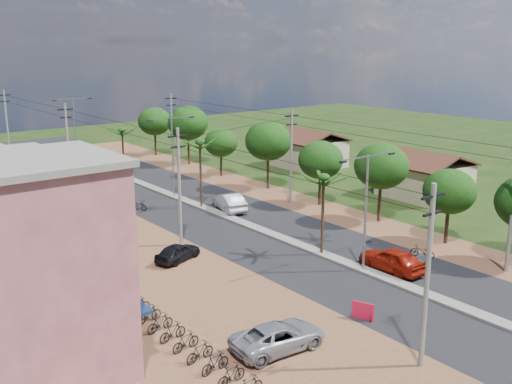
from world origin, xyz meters
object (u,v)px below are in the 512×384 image
car_silver_mid (229,202)px  parked_scooter_row (179,337)px  car_parked_dark (178,253)px  car_parked_silver (278,337)px  moto_rider_east (422,252)px  car_white_far (98,185)px  car_red_near (392,260)px  roadside_sign (363,311)px

car_silver_mid → parked_scooter_row: car_silver_mid is taller
car_silver_mid → car_parked_dark: 13.31m
car_parked_silver → parked_scooter_row: (-3.70, 3.44, -0.19)m
moto_rider_east → parked_scooter_row: size_ratio=0.14×
car_white_far → car_parked_dark: (-3.87, -22.53, -0.08)m
moto_rider_east → car_parked_dark: bearing=-54.7°
car_parked_silver → car_silver_mid: bearing=-25.0°
car_red_near → car_parked_dark: bearing=-45.7°
car_silver_mid → car_white_far: bearing=-50.7°
car_parked_silver → roadside_sign: size_ratio=4.19×
car_white_far → parked_scooter_row: (-10.05, -33.05, -0.21)m
car_white_far → car_parked_silver: bearing=-118.3°
car_white_far → moto_rider_east: size_ratio=2.80×
roadside_sign → parked_scooter_row: roadside_sign is taller
car_red_near → car_silver_mid: car_silver_mid is taller
moto_rider_east → car_parked_silver: bearing=-6.0°
car_red_near → parked_scooter_row: bearing=-0.2°
moto_rider_east → roadside_sign: 11.44m
car_parked_silver → moto_rider_east: car_parked_silver is taller
car_white_far → car_parked_silver: 37.04m
car_red_near → parked_scooter_row: car_red_near is taller
car_silver_mid → parked_scooter_row: 25.10m
car_parked_dark → moto_rider_east: bearing=-145.4°
car_white_far → moto_rider_east: bearing=-91.1°
car_parked_dark → parked_scooter_row: bearing=130.3°
car_parked_silver → parked_scooter_row: 5.06m
car_parked_dark → parked_scooter_row: size_ratio=0.30×
car_silver_mid → car_parked_dark: size_ratio=1.33×
car_white_far → car_parked_dark: 22.86m
roadside_sign → parked_scooter_row: (-9.55, 3.77, -0.02)m
car_parked_dark → car_red_near: bearing=-154.7°
car_silver_mid → roadside_sign: size_ratio=4.15×
car_parked_silver → car_parked_dark: (2.48, 13.96, -0.06)m
car_red_near → car_white_far: car_red_near is taller
parked_scooter_row → roadside_sign: bearing=-21.5°
car_silver_mid → moto_rider_east: 18.97m
parked_scooter_row → car_parked_dark: bearing=59.5°
moto_rider_east → roadside_sign: roadside_sign is taller
car_white_far → parked_scooter_row: bearing=-125.3°
car_red_near → parked_scooter_row: (-16.55, 0.01, -0.31)m
car_red_near → moto_rider_east: size_ratio=2.72×
parked_scooter_row → car_white_far: bearing=73.1°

